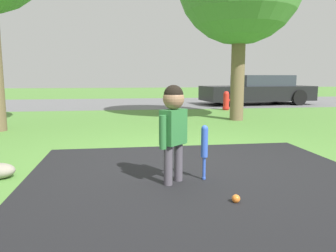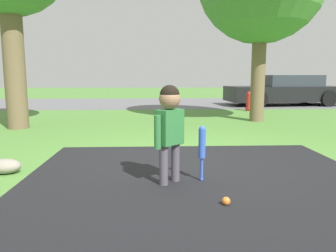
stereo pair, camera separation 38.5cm
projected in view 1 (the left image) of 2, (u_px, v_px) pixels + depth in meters
ground_plane at (179, 162)px, 4.43m from camera, size 60.00×60.00×0.00m
street_strip at (138, 103)px, 14.27m from camera, size 40.00×6.00×0.01m
child at (173, 120)px, 3.45m from camera, size 0.33×0.32×1.06m
baseball_bat at (204, 145)px, 3.60m from camera, size 0.08×0.08×0.62m
sports_ball at (236, 199)px, 2.99m from camera, size 0.08×0.08×0.08m
fire_hydrant at (226, 101)px, 11.23m from camera, size 0.28×0.25×0.65m
parked_car at (258, 90)px, 13.53m from camera, size 4.65×2.22×1.20m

